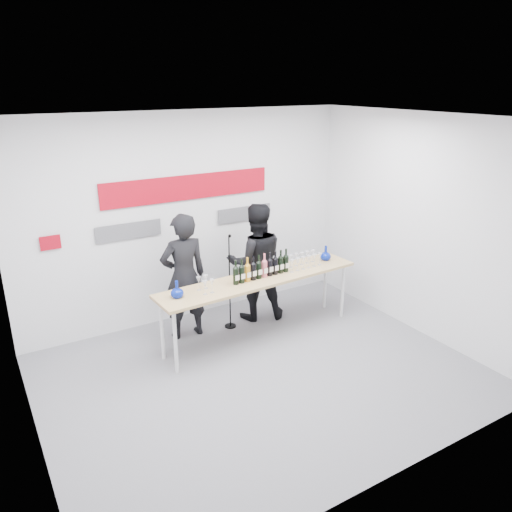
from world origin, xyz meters
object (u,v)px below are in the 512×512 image
(presenter_left, at_px, (184,277))
(mic_stand, at_px, (230,300))
(tasting_table, at_px, (260,282))
(presenter_right, at_px, (256,262))

(presenter_left, bearing_deg, mic_stand, 173.12)
(tasting_table, height_order, presenter_left, presenter_left)
(tasting_table, distance_m, presenter_right, 0.61)
(presenter_right, height_order, mic_stand, presenter_right)
(tasting_table, relative_size, mic_stand, 2.09)
(presenter_left, height_order, presenter_right, presenter_left)
(tasting_table, xyz_separation_m, presenter_right, (0.27, 0.55, 0.06))
(presenter_right, relative_size, mic_stand, 1.24)
(presenter_left, xyz_separation_m, mic_stand, (0.64, -0.10, -0.45))
(presenter_right, xyz_separation_m, mic_stand, (-0.49, -0.10, -0.44))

